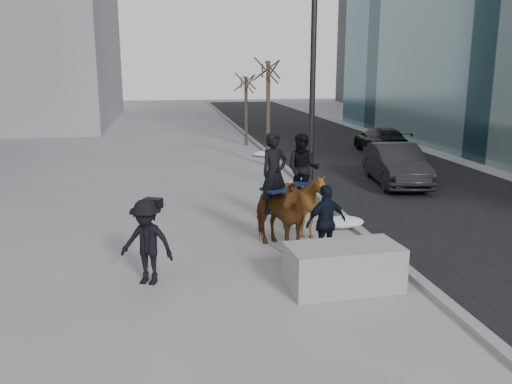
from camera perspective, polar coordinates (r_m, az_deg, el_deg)
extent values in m
plane|color=gray|center=(11.78, 0.97, -8.45)|extent=(120.00, 120.00, 0.00)
cube|color=black|center=(23.04, 13.71, 1.97)|extent=(8.00, 90.00, 0.01)
cube|color=gray|center=(21.78, 3.98, 1.83)|extent=(0.25, 90.00, 0.12)
cube|color=#949497|center=(10.97, 9.20, -7.80)|extent=(2.30, 1.27, 0.89)
imported|color=black|center=(20.82, 14.55, 2.82)|extent=(2.21, 4.71, 1.49)
imported|color=black|center=(28.06, 13.03, 5.32)|extent=(2.25, 4.70, 1.32)
imported|color=#4A1D0E|center=(12.89, 2.02, -2.22)|extent=(1.77, 2.39, 1.84)
imported|color=black|center=(12.82, 1.92, 1.99)|extent=(0.83, 0.70, 1.92)
cube|color=#10183D|center=(12.90, 1.91, 0.23)|extent=(0.66, 0.70, 0.06)
imported|color=#502F10|center=(14.05, 5.03, -1.17)|extent=(1.91, 2.00, 1.74)
imported|color=black|center=(14.00, 4.95, 2.46)|extent=(1.08, 0.98, 1.81)
cube|color=#101A3C|center=(14.08, 4.92, 0.94)|extent=(0.66, 0.70, 0.06)
imported|color=black|center=(12.35, 7.38, -3.21)|extent=(1.11, 0.71, 1.75)
cylinder|color=#F0530E|center=(12.78, 6.49, -1.37)|extent=(0.04, 0.18, 0.07)
imported|color=black|center=(11.14, -11.42, -5.21)|extent=(1.30, 1.07, 1.75)
cube|color=black|center=(11.17, -10.79, -1.16)|extent=(0.42, 0.35, 0.20)
cylinder|color=black|center=(17.38, 6.04, 13.64)|extent=(0.18, 0.18, 9.00)
ellipsoid|color=silver|center=(19.41, 4.76, 0.71)|extent=(1.26, 0.80, 0.32)
ellipsoid|color=silver|center=(15.06, 9.12, -3.15)|extent=(1.19, 0.75, 0.30)
ellipsoid|color=silver|center=(26.42, 0.89, 4.05)|extent=(1.10, 0.70, 0.28)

